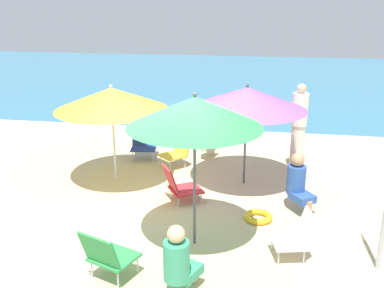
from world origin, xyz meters
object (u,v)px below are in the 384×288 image
beach_chair_d (297,235)px  person_c (208,138)px  beach_chair_a (144,142)px  beach_chair_e (179,185)px  person_a (298,181)px  umbrella_purple (247,98)px  beach_chair_b (177,152)px  person_b (299,127)px  umbrella_green (195,112)px  beach_chair_c (107,254)px  person_d (179,260)px  swim_ring (258,217)px  umbrella_yellow (111,99)px

beach_chair_d → person_c: person_c is taller
person_c → beach_chair_a: bearing=112.3°
beach_chair_e → person_c: size_ratio=0.81×
beach_chair_d → person_a: 1.45m
umbrella_purple → beach_chair_b: 2.03m
beach_chair_e → person_b: size_ratio=0.44×
umbrella_green → person_b: 3.64m
umbrella_green → beach_chair_a: size_ratio=3.21×
beach_chair_a → beach_chair_c: 4.40m
beach_chair_a → person_d: size_ratio=0.74×
swim_ring → beach_chair_e: bearing=161.8°
person_b → swim_ring: size_ratio=3.98×
beach_chair_e → swim_ring: (1.34, -0.44, -0.25)m
person_a → person_d: bearing=-65.1°
person_b → umbrella_purple: bearing=-136.5°
person_a → umbrella_green: bearing=-82.7°
beach_chair_c → person_a: size_ratio=0.75×
umbrella_purple → person_a: (0.90, -0.93, -1.13)m
person_a → person_d: size_ratio=1.05×
person_b → person_a: bearing=-90.8°
beach_chair_a → person_c: person_c is taller
beach_chair_d → person_c: 3.98m
beach_chair_c → umbrella_yellow: bearing=38.6°
person_c → person_d: size_ratio=1.04×
beach_chair_c → person_c: 4.57m
person_a → beach_chair_a: bearing=-157.0°
umbrella_green → beach_chair_c: umbrella_green is taller
beach_chair_c → beach_chair_e: beach_chair_c is taller
beach_chair_c → beach_chair_d: 2.45m
beach_chair_c → beach_chair_d: size_ratio=1.13×
beach_chair_c → person_a: 3.34m
person_a → umbrella_purple: bearing=-170.2°
beach_chair_a → beach_chair_d: beach_chair_a is taller
beach_chair_d → beach_chair_e: size_ratio=0.83×
beach_chair_b → person_a: bearing=100.0°
person_b → umbrella_green: bearing=-114.6°
umbrella_yellow → umbrella_purple: (2.39, 0.27, 0.04)m
beach_chair_d → umbrella_green: bearing=-18.1°
beach_chair_c → person_d: 0.91m
beach_chair_d → umbrella_yellow: bearing=-46.2°
umbrella_purple → beach_chair_d: umbrella_purple is taller
beach_chair_c → person_d: person_d is taller
umbrella_yellow → beach_chair_b: (0.99, 0.93, -1.27)m
beach_chair_c → person_c: bearing=13.7°
umbrella_purple → beach_chair_c: (-1.46, -3.28, -1.26)m
beach_chair_a → beach_chair_e: 2.33m
umbrella_green → umbrella_purple: size_ratio=1.01×
umbrella_purple → person_b: size_ratio=1.22×
beach_chair_d → beach_chair_e: 2.33m
umbrella_green → beach_chair_c: 2.06m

